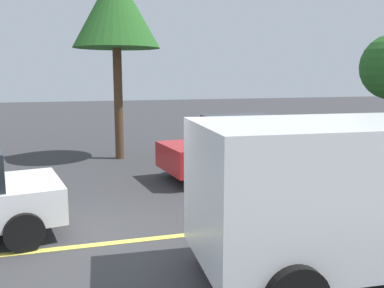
# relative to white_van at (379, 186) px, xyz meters

# --- Properties ---
(ground_plane) EXTENTS (80.00, 80.00, 0.00)m
(ground_plane) POSITION_rel_white_van_xyz_m (-3.64, 2.07, -1.27)
(ground_plane) COLOR #38383A
(lane_marking_centre) EXTENTS (28.00, 0.16, 0.01)m
(lane_marking_centre) POSITION_rel_white_van_xyz_m (-0.64, 2.07, -1.26)
(lane_marking_centre) COLOR #E0D14C
(white_van) EXTENTS (5.30, 2.49, 2.20)m
(white_van) POSITION_rel_white_van_xyz_m (0.00, 0.00, 0.00)
(white_van) COLOR white
(white_van) RESTS_ON ground_plane
(car_red_near_curb) EXTENTS (4.40, 2.51, 1.69)m
(car_red_near_curb) POSITION_rel_white_van_xyz_m (0.35, 5.83, -0.43)
(car_red_near_curb) COLOR red
(car_red_near_curb) RESTS_ON ground_plane
(tree_right_verge) EXTENTS (2.82, 2.82, 6.19)m
(tree_right_verge) POSITION_rel_white_van_xyz_m (-2.58, 9.37, 3.62)
(tree_right_verge) COLOR #513823
(tree_right_verge) RESTS_ON ground_plane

